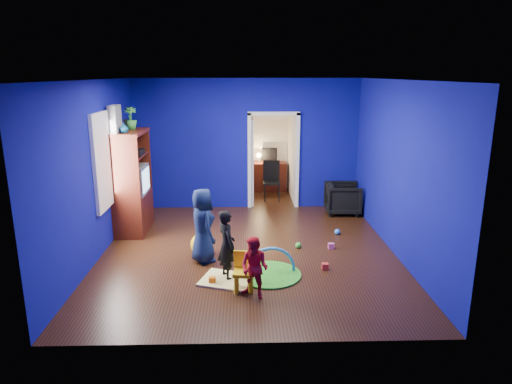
{
  "coord_description": "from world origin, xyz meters",
  "views": [
    {
      "loc": [
        -0.07,
        -7.37,
        3.0
      ],
      "look_at": [
        0.14,
        0.4,
        0.97
      ],
      "focal_mm": 32.0,
      "sensor_mm": 36.0,
      "label": 1
    }
  ],
  "objects_px": {
    "tv_armoire": "(132,182)",
    "kid_chair": "(244,274)",
    "study_desk": "(269,177)",
    "vase": "(124,128)",
    "child_navy": "(203,226)",
    "hopper_ball": "(202,244)",
    "play_mat": "(269,274)",
    "folding_chair": "(272,182)",
    "crt_tv": "(134,180)",
    "armchair": "(343,198)",
    "toddler_red": "(254,268)",
    "child_black": "(227,245)"
  },
  "relations": [
    {
      "from": "crt_tv",
      "to": "study_desk",
      "type": "relative_size",
      "value": 0.8
    },
    {
      "from": "crt_tv",
      "to": "kid_chair",
      "type": "bearing_deg",
      "value": -51.36
    },
    {
      "from": "vase",
      "to": "crt_tv",
      "type": "height_order",
      "value": "vase"
    },
    {
      "from": "hopper_ball",
      "to": "play_mat",
      "type": "distance_m",
      "value": 1.39
    },
    {
      "from": "armchair",
      "to": "toddler_red",
      "type": "height_order",
      "value": "toddler_red"
    },
    {
      "from": "toddler_red",
      "to": "hopper_ball",
      "type": "bearing_deg",
      "value": 149.86
    },
    {
      "from": "toddler_red",
      "to": "child_black",
      "type": "bearing_deg",
      "value": 153.65
    },
    {
      "from": "tv_armoire",
      "to": "hopper_ball",
      "type": "height_order",
      "value": "tv_armoire"
    },
    {
      "from": "folding_chair",
      "to": "armchair",
      "type": "bearing_deg",
      "value": -36.25
    },
    {
      "from": "toddler_red",
      "to": "study_desk",
      "type": "xyz_separation_m",
      "value": [
        0.54,
        5.89,
        -0.06
      ]
    },
    {
      "from": "study_desk",
      "to": "child_black",
      "type": "bearing_deg",
      "value": -100.0
    },
    {
      "from": "crt_tv",
      "to": "toddler_red",
      "type": "bearing_deg",
      "value": -51.48
    },
    {
      "from": "child_navy",
      "to": "tv_armoire",
      "type": "xyz_separation_m",
      "value": [
        -1.48,
        1.55,
        0.37
      ]
    },
    {
      "from": "tv_armoire",
      "to": "armchair",
      "type": "bearing_deg",
      "value": 13.17
    },
    {
      "from": "hopper_ball",
      "to": "kid_chair",
      "type": "relative_size",
      "value": 0.76
    },
    {
      "from": "folding_chair",
      "to": "play_mat",
      "type": "bearing_deg",
      "value": -94.04
    },
    {
      "from": "hopper_ball",
      "to": "folding_chair",
      "type": "xyz_separation_m",
      "value": [
        1.39,
        3.41,
        0.27
      ]
    },
    {
      "from": "play_mat",
      "to": "folding_chair",
      "type": "relative_size",
      "value": 1.08
    },
    {
      "from": "child_navy",
      "to": "toddler_red",
      "type": "bearing_deg",
      "value": -173.21
    },
    {
      "from": "child_navy",
      "to": "study_desk",
      "type": "xyz_separation_m",
      "value": [
        1.34,
        4.62,
        -0.24
      ]
    },
    {
      "from": "tv_armoire",
      "to": "kid_chair",
      "type": "xyz_separation_m",
      "value": [
        2.13,
        -2.62,
        -0.73
      ]
    },
    {
      "from": "child_navy",
      "to": "tv_armoire",
      "type": "distance_m",
      "value": 2.17
    },
    {
      "from": "toddler_red",
      "to": "folding_chair",
      "type": "height_order",
      "value": "folding_chair"
    },
    {
      "from": "child_black",
      "to": "play_mat",
      "type": "distance_m",
      "value": 0.82
    },
    {
      "from": "vase",
      "to": "child_navy",
      "type": "bearing_deg",
      "value": -40.28
    },
    {
      "from": "child_black",
      "to": "folding_chair",
      "type": "distance_m",
      "value": 4.43
    },
    {
      "from": "study_desk",
      "to": "folding_chair",
      "type": "distance_m",
      "value": 0.96
    },
    {
      "from": "vase",
      "to": "crt_tv",
      "type": "distance_m",
      "value": 1.07
    },
    {
      "from": "kid_chair",
      "to": "play_mat",
      "type": "bearing_deg",
      "value": 58.08
    },
    {
      "from": "vase",
      "to": "kid_chair",
      "type": "bearing_deg",
      "value": -47.38
    },
    {
      "from": "vase",
      "to": "study_desk",
      "type": "relative_size",
      "value": 0.2
    },
    {
      "from": "child_navy",
      "to": "study_desk",
      "type": "bearing_deg",
      "value": -41.91
    },
    {
      "from": "play_mat",
      "to": "folding_chair",
      "type": "xyz_separation_m",
      "value": [
        0.3,
        4.25,
        0.45
      ]
    },
    {
      "from": "tv_armoire",
      "to": "play_mat",
      "type": "relative_size",
      "value": 1.97
    },
    {
      "from": "child_black",
      "to": "kid_chair",
      "type": "height_order",
      "value": "child_black"
    },
    {
      "from": "folding_chair",
      "to": "vase",
      "type": "bearing_deg",
      "value": -139.47
    },
    {
      "from": "hopper_ball",
      "to": "play_mat",
      "type": "bearing_deg",
      "value": -37.29
    },
    {
      "from": "play_mat",
      "to": "study_desk",
      "type": "xyz_separation_m",
      "value": [
        0.3,
        5.21,
        0.36
      ]
    },
    {
      "from": "child_black",
      "to": "armchair",
      "type": "bearing_deg",
      "value": -61.8
    },
    {
      "from": "toddler_red",
      "to": "folding_chair",
      "type": "bearing_deg",
      "value": 114.19
    },
    {
      "from": "child_navy",
      "to": "tv_armoire",
      "type": "relative_size",
      "value": 0.63
    },
    {
      "from": "hopper_ball",
      "to": "crt_tv",
      "type": "bearing_deg",
      "value": 136.81
    },
    {
      "from": "armchair",
      "to": "vase",
      "type": "height_order",
      "value": "vase"
    },
    {
      "from": "tv_armoire",
      "to": "hopper_ball",
      "type": "relative_size",
      "value": 5.14
    },
    {
      "from": "crt_tv",
      "to": "play_mat",
      "type": "relative_size",
      "value": 0.7
    },
    {
      "from": "vase",
      "to": "study_desk",
      "type": "xyz_separation_m",
      "value": [
        2.82,
        3.37,
        -1.67
      ]
    },
    {
      "from": "tv_armoire",
      "to": "study_desk",
      "type": "xyz_separation_m",
      "value": [
        2.82,
        3.07,
        -0.6
      ]
    },
    {
      "from": "child_black",
      "to": "hopper_ball",
      "type": "bearing_deg",
      "value": 2.01
    },
    {
      "from": "child_navy",
      "to": "toddler_red",
      "type": "relative_size",
      "value": 1.41
    },
    {
      "from": "tv_armoire",
      "to": "folding_chair",
      "type": "distance_m",
      "value": 3.56
    }
  ]
}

